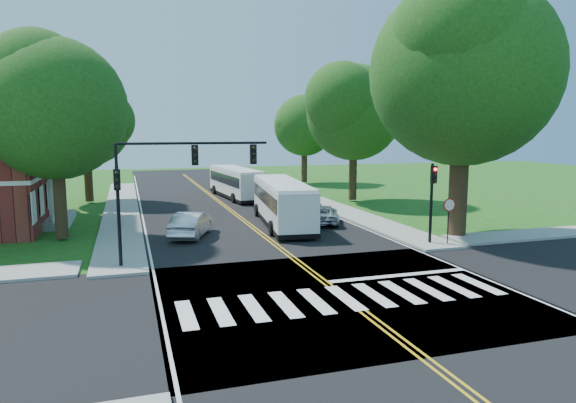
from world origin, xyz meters
name	(u,v)px	position (x,y,z in m)	size (l,w,h in m)	color
ground	(340,294)	(0.00, 0.00, 0.00)	(140.00, 140.00, 0.00)	#214B12
road	(241,219)	(0.00, 18.00, 0.01)	(14.00, 96.00, 0.01)	black
cross_road	(340,294)	(0.00, 0.00, 0.01)	(60.00, 12.00, 0.01)	black
center_line	(231,210)	(0.00, 22.00, 0.01)	(0.36, 70.00, 0.01)	gold
edge_line_w	(142,215)	(-6.80, 22.00, 0.01)	(0.12, 70.00, 0.01)	silver
edge_line_e	(311,207)	(6.80, 22.00, 0.01)	(0.12, 70.00, 0.01)	silver
crosswalk	(345,298)	(0.00, -0.50, 0.02)	(12.60, 3.00, 0.01)	silver
stop_bar	(399,275)	(3.50, 1.60, 0.02)	(6.60, 0.40, 0.01)	silver
sidewalk_nw	(122,209)	(-8.30, 25.00, 0.07)	(2.60, 40.00, 0.15)	gray
sidewalk_ne	(315,200)	(8.30, 25.00, 0.07)	(2.60, 40.00, 0.15)	gray
tree_ne_big	(464,73)	(11.00, 8.00, 9.62)	(10.80, 10.80, 14.91)	#352115
tree_west_near	(55,109)	(-11.50, 14.00, 7.53)	(8.00, 8.00, 11.40)	#352115
tree_west_far	(85,123)	(-11.00, 30.00, 7.00)	(7.60, 7.60, 10.67)	#352115
tree_east_mid	(354,113)	(11.50, 24.00, 7.86)	(8.40, 8.40, 11.93)	#352115
tree_east_far	(304,126)	(12.50, 40.00, 6.86)	(7.20, 7.20, 10.34)	#352115
signal_nw	(170,173)	(-5.86, 6.43, 4.38)	(7.15, 0.46, 5.66)	black
signal_ne	(432,192)	(8.20, 6.44, 2.96)	(0.30, 0.46, 4.40)	black
stop_sign	(449,210)	(9.00, 5.98, 2.03)	(0.76, 0.08, 2.53)	black
bus_lead	(282,202)	(2.13, 14.88, 1.57)	(3.83, 11.62, 2.95)	silver
bus_follow	(236,182)	(1.98, 29.52, 1.49)	(3.29, 11.00, 2.80)	silver
hatchback	(191,224)	(-4.21, 12.67, 0.77)	(1.61, 4.61, 1.52)	silver
suv	(323,214)	(4.93, 14.50, 0.63)	(2.06, 4.47, 1.24)	silver
dark_sedan	(308,202)	(5.75, 19.78, 0.71)	(1.95, 4.81, 1.39)	black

